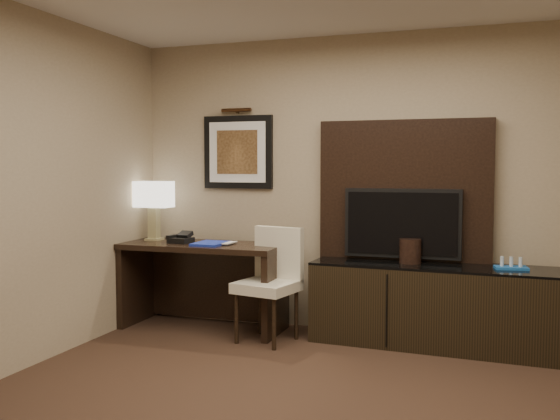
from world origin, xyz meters
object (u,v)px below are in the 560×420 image
at_px(credenza, 432,305).
at_px(desk_chair, 267,285).
at_px(ice_bucket, 410,251).
at_px(minibar_tray, 511,263).
at_px(desk, 203,286).
at_px(table_lamp, 154,210).
at_px(desk_phone, 181,238).
at_px(tv, 402,223).

relative_size(credenza, desk_chair, 2.05).
distance_m(desk_chair, ice_bucket, 1.26).
height_order(desk_chair, minibar_tray, desk_chair).
relative_size(desk, table_lamp, 2.56).
bearing_deg(desk_phone, minibar_tray, 9.52).
xyz_separation_m(ice_bucket, minibar_tray, (0.81, -0.05, -0.06)).
relative_size(desk_chair, table_lamp, 1.68).
distance_m(credenza, ice_bucket, 0.49).
bearing_deg(tv, credenza, -27.24).
xyz_separation_m(credenza, ice_bucket, (-0.19, 0.04, 0.45)).
bearing_deg(desk, ice_bucket, 3.47).
bearing_deg(table_lamp, desk_phone, -18.74).
relative_size(desk, desk_phone, 7.60).
distance_m(credenza, desk_phone, 2.34).
relative_size(tv, minibar_tray, 3.97).
bearing_deg(desk_chair, minibar_tray, 20.68).
xyz_separation_m(desk_chair, minibar_tray, (1.98, 0.31, 0.25)).
xyz_separation_m(tv, table_lamp, (-2.36, -0.16, 0.07)).
bearing_deg(table_lamp, desk, -8.16).
bearing_deg(tv, minibar_tray, -9.96).
bearing_deg(ice_bucket, tv, 128.78).
relative_size(credenza, table_lamp, 3.43).
relative_size(desk_chair, minibar_tray, 3.88).
height_order(desk, tv, tv).
bearing_deg(desk_chair, desk_phone, -179.41).
bearing_deg(tv, desk_phone, -172.11).
height_order(tv, table_lamp, table_lamp).
distance_m(desk_chair, desk_phone, 1.01).
distance_m(tv, desk_chair, 1.30).
distance_m(desk, credenza, 2.08).
bearing_deg(desk, minibar_tray, 1.11).
bearing_deg(desk, desk_phone, -170.20).
bearing_deg(desk_chair, credenza, 25.22).
distance_m(ice_bucket, minibar_tray, 0.81).
bearing_deg(desk_phone, desk_chair, -4.18).
bearing_deg(table_lamp, minibar_tray, 0.06).
distance_m(table_lamp, minibar_tray, 3.27).
relative_size(desk, tv, 1.49).
height_order(desk, desk_phone, desk_phone).
distance_m(desk, desk_chair, 0.75).
height_order(credenza, tv, tv).
bearing_deg(tv, ice_bucket, -51.22).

